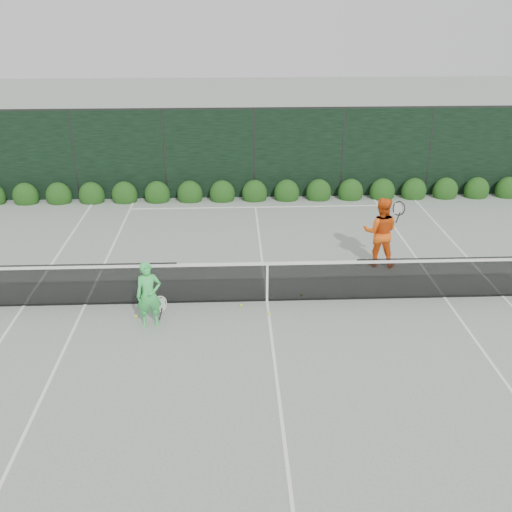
{
  "coord_description": "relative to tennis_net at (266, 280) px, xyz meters",
  "views": [
    {
      "loc": [
        -0.73,
        -11.41,
        6.33
      ],
      "look_at": [
        -0.24,
        0.3,
        1.0
      ],
      "focal_mm": 40.0,
      "sensor_mm": 36.0,
      "label": 1
    }
  ],
  "objects": [
    {
      "name": "windscreen_fence",
      "position": [
        0.02,
        -2.71,
        0.98
      ],
      "size": [
        32.0,
        21.07,
        3.06
      ],
      "color": "black",
      "rests_on": "ground"
    },
    {
      "name": "player_woman",
      "position": [
        -2.49,
        -0.93,
        0.19
      ],
      "size": [
        0.64,
        0.45,
        1.44
      ],
      "rotation": [
        0.0,
        0.0,
        0.22
      ],
      "color": "#3FD85F",
      "rests_on": "ground"
    },
    {
      "name": "hedge_row",
      "position": [
        0.02,
        7.15,
        -0.3
      ],
      "size": [
        31.66,
        0.65,
        0.94
      ],
      "color": "#15350E",
      "rests_on": "ground"
    },
    {
      "name": "tennis_balls",
      "position": [
        -0.64,
        -0.33,
        -0.5
      ],
      "size": [
        3.76,
        0.92,
        0.07
      ],
      "color": "#C3EB34",
      "rests_on": "ground"
    },
    {
      "name": "player_man",
      "position": [
        3.01,
        1.85,
        0.38
      ],
      "size": [
        1.02,
        0.87,
        1.81
      ],
      "rotation": [
        0.0,
        0.0,
        2.91
      ],
      "color": "#F95E14",
      "rests_on": "ground"
    },
    {
      "name": "ground",
      "position": [
        0.02,
        0.0,
        -0.53
      ],
      "size": [
        80.0,
        80.0,
        0.0
      ],
      "primitive_type": "plane",
      "color": "gray",
      "rests_on": "ground"
    },
    {
      "name": "court_lines",
      "position": [
        0.02,
        0.0,
        -0.53
      ],
      "size": [
        11.03,
        23.83,
        0.01
      ],
      "color": "white",
      "rests_on": "ground"
    },
    {
      "name": "tennis_net",
      "position": [
        0.0,
        0.0,
        0.0
      ],
      "size": [
        12.9,
        0.1,
        1.07
      ],
      "color": "black",
      "rests_on": "ground"
    }
  ]
}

